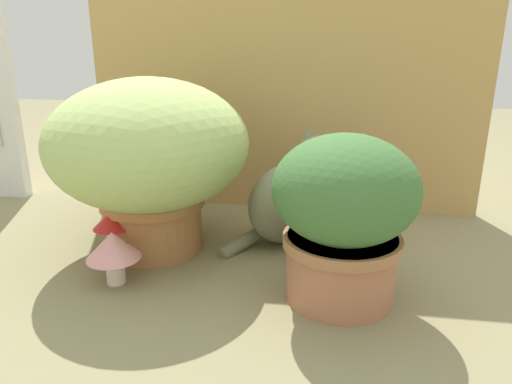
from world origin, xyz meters
The scene contains 7 objects.
ground_plane centered at (0.00, 0.00, 0.00)m, with size 6.00×6.00×0.00m, color #837B56.
cardboard_backdrop centered at (0.08, 0.47, 0.42)m, with size 1.23×0.03×0.84m, color tan.
grass_planter centered at (-0.22, 0.09, 0.26)m, with size 0.51×0.51×0.45m.
leafy_planter centered at (0.26, -0.10, 0.20)m, with size 0.30×0.30×0.36m.
cat centered at (0.13, 0.20, 0.12)m, with size 0.32×0.32×0.32m.
mushroom_ornament_pink centered at (-0.25, -0.11, 0.09)m, with size 0.12×0.12×0.13m.
mushroom_ornament_red centered at (-0.29, -0.02, 0.10)m, with size 0.09×0.09×0.14m.
Camera 1 is at (0.22, -1.02, 0.54)m, focal length 32.97 mm.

